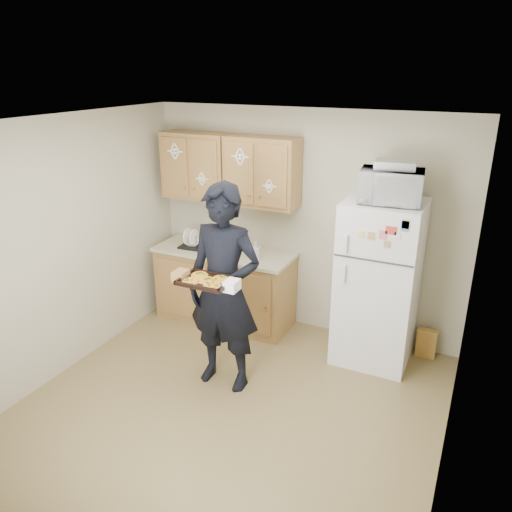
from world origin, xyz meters
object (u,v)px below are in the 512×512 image
Objects in this scene: microwave at (391,186)px; dish_rack at (196,241)px; refrigerator at (378,283)px; person at (224,289)px; baking_tray at (206,282)px.

dish_rack is at bearing 171.80° from microwave.
microwave is (0.04, -0.05, 1.01)m from refrigerator.
refrigerator reaches higher than dish_rack.
person is at bearing -147.38° from microwave.
baking_tray is at bearing -92.28° from person.
baking_tray is (-1.19, -1.36, 0.33)m from refrigerator.
baking_tray is 1.20× the size of dish_rack.
person is 4.49× the size of baking_tray.
refrigerator is 2.15m from dish_rack.
microwave is at bearing -1.31° from dish_rack.
person is 3.47× the size of microwave.
microwave reaches higher than person.
microwave reaches higher than dish_rack.
baking_tray is (-0.01, -0.30, 0.20)m from person.
refrigerator is 1.01m from microwave.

